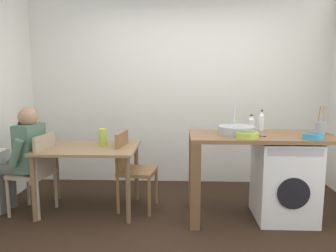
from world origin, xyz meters
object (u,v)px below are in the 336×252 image
(bottle_squat_brown, at_px, (261,121))
(chair_person_seat, at_px, (37,169))
(seated_person, at_px, (23,154))
(dining_table, at_px, (88,155))
(utensil_crock, at_px, (321,128))
(bottle_tall_green, at_px, (251,124))
(washing_machine, at_px, (284,180))
(vase, at_px, (103,137))
(colander, at_px, (313,136))
(chair_opposite, at_px, (131,166))
(mixing_bowl, at_px, (247,135))

(bottle_squat_brown, bearing_deg, chair_person_seat, -175.32)
(bottle_squat_brown, bearing_deg, seated_person, -176.16)
(dining_table, bearing_deg, bottle_squat_brown, 2.71)
(utensil_crock, bearing_deg, seated_person, 179.88)
(chair_person_seat, relative_size, seated_person, 0.75)
(bottle_tall_green, bearing_deg, washing_machine, -36.66)
(dining_table, distance_m, bottle_tall_green, 1.87)
(seated_person, height_order, vase, seated_person)
(bottle_squat_brown, xyz_separation_m, colander, (0.40, -0.45, -0.08))
(seated_person, bearing_deg, bottle_squat_brown, -76.79)
(dining_table, distance_m, seated_person, 0.71)
(dining_table, xyz_separation_m, utensil_crock, (2.52, -0.09, 0.35))
(dining_table, distance_m, bottle_squat_brown, 1.99)
(washing_machine, height_order, bottle_tall_green, bottle_tall_green)
(seated_person, relative_size, colander, 6.00)
(dining_table, distance_m, chair_opposite, 0.50)
(dining_table, bearing_deg, mixing_bowl, -11.36)
(vase, bearing_deg, dining_table, -146.31)
(chair_person_seat, height_order, washing_machine, chair_person_seat)
(chair_opposite, height_order, vase, vase)
(vase, bearing_deg, seated_person, -167.74)
(dining_table, relative_size, mixing_bowl, 4.95)
(seated_person, relative_size, bottle_tall_green, 6.55)
(colander, bearing_deg, mixing_bowl, 178.20)
(dining_table, relative_size, colander, 5.50)
(dining_table, height_order, chair_person_seat, chair_person_seat)
(washing_machine, height_order, utensil_crock, utensil_crock)
(utensil_crock, bearing_deg, dining_table, 177.90)
(bottle_tall_green, distance_m, colander, 0.69)
(bottle_squat_brown, relative_size, vase, 1.23)
(dining_table, relative_size, bottle_tall_green, 6.00)
(chair_person_seat, height_order, bottle_tall_green, bottle_tall_green)
(bottle_tall_green, xyz_separation_m, vase, (-1.68, 0.01, -0.17))
(dining_table, height_order, utensil_crock, utensil_crock)
(chair_person_seat, bearing_deg, bottle_tall_green, -75.68)
(vase, bearing_deg, chair_opposite, -6.88)
(bottle_squat_brown, bearing_deg, bottle_tall_green, 178.83)
(seated_person, distance_m, washing_machine, 2.87)
(bottle_squat_brown, bearing_deg, dining_table, -177.29)
(mixing_bowl, bearing_deg, washing_machine, 23.68)
(bottle_tall_green, distance_m, vase, 1.69)
(chair_person_seat, xyz_separation_m, seated_person, (-0.16, 0.03, 0.16))
(washing_machine, bearing_deg, chair_person_seat, 179.31)
(seated_person, relative_size, utensil_crock, 4.01)
(chair_opposite, height_order, mixing_bowl, mixing_bowl)
(dining_table, xyz_separation_m, chair_opposite, (0.48, 0.06, -0.14))
(colander, relative_size, vase, 1.03)
(seated_person, relative_size, bottle_squat_brown, 5.02)
(bottle_tall_green, bearing_deg, bottle_squat_brown, -1.17)
(chair_opposite, bearing_deg, colander, 85.42)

